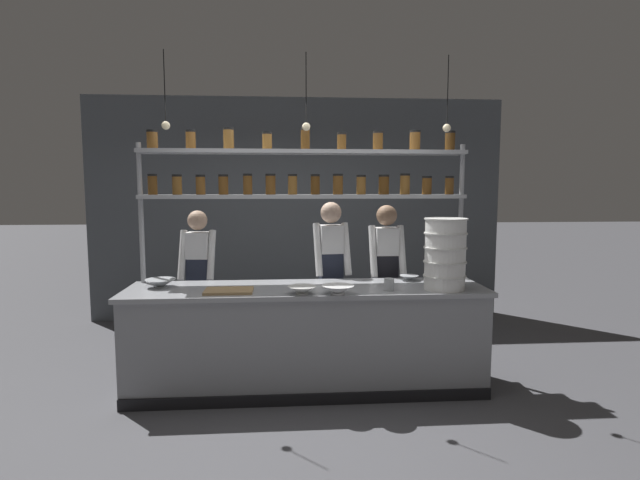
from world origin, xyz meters
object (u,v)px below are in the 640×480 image
at_px(container_stack, 445,254).
at_px(prep_bowl_center_back, 409,278).
at_px(chef_left, 199,277).
at_px(prep_bowl_near_left, 302,290).
at_px(spice_shelf_unit, 305,179).
at_px(chef_right, 386,274).
at_px(prep_bowl_center_front, 161,283).
at_px(serving_cup_front, 389,284).
at_px(chef_center, 331,272).
at_px(cutting_board, 229,291).
at_px(prep_bowl_near_right, 338,290).

bearing_deg(container_stack, prep_bowl_center_back, 115.58).
relative_size(chef_left, prep_bowl_near_left, 6.59).
bearing_deg(prep_bowl_center_back, spice_shelf_unit, 174.60).
height_order(spice_shelf_unit, prep_bowl_center_back, spice_shelf_unit).
bearing_deg(chef_right, spice_shelf_unit, -163.20).
xyz_separation_m(prep_bowl_center_front, prep_bowl_center_back, (2.26, 0.16, -0.01)).
bearing_deg(chef_right, chef_left, 174.69).
height_order(spice_shelf_unit, serving_cup_front, spice_shelf_unit).
height_order(spice_shelf_unit, chef_right, spice_shelf_unit).
relative_size(prep_bowl_near_left, serving_cup_front, 2.25).
relative_size(chef_left, prep_bowl_center_back, 8.77).
bearing_deg(prep_bowl_center_front, chef_center, 18.75).
distance_m(chef_center, cutting_board, 1.21).
distance_m(prep_bowl_center_front, prep_bowl_center_back, 2.26).
xyz_separation_m(chef_center, chef_right, (0.56, -0.03, -0.02)).
bearing_deg(cutting_board, chef_center, 39.51).
bearing_deg(chef_right, prep_bowl_near_left, -135.90).
height_order(cutting_board, prep_bowl_center_front, prep_bowl_center_front).
bearing_deg(prep_bowl_near_left, prep_bowl_center_front, 163.62).
bearing_deg(serving_cup_front, spice_shelf_unit, 142.23).
distance_m(chef_left, serving_cup_front, 2.00).
distance_m(chef_center, chef_right, 0.56).
bearing_deg(spice_shelf_unit, chef_right, 17.08).
distance_m(prep_bowl_near_left, serving_cup_front, 0.75).
height_order(container_stack, prep_bowl_near_left, container_stack).
xyz_separation_m(spice_shelf_unit, serving_cup_front, (0.69, -0.53, -0.90)).
height_order(prep_bowl_center_front, prep_bowl_near_right, same).
xyz_separation_m(chef_left, chef_right, (1.89, -0.17, 0.04)).
xyz_separation_m(chef_left, prep_bowl_center_back, (2.04, -0.51, 0.06)).
bearing_deg(prep_bowl_near_right, cutting_board, 170.64).
bearing_deg(container_stack, cutting_board, 179.46).
bearing_deg(chef_left, container_stack, -18.40).
distance_m(container_stack, prep_bowl_near_right, 0.98).
bearing_deg(container_stack, spice_shelf_unit, 156.46).
bearing_deg(prep_bowl_center_back, chef_center, 152.26).
height_order(chef_left, prep_bowl_center_back, chef_left).
relative_size(chef_left, chef_center, 0.95).
height_order(chef_left, serving_cup_front, chef_left).
height_order(prep_bowl_near_left, serving_cup_front, serving_cup_front).
bearing_deg(prep_bowl_near_left, chef_right, 44.38).
height_order(prep_bowl_near_left, prep_bowl_near_right, prep_bowl_near_right).
bearing_deg(prep_bowl_near_left, serving_cup_front, 5.98).
xyz_separation_m(container_stack, prep_bowl_near_right, (-0.94, -0.13, -0.27)).
height_order(chef_left, prep_bowl_near_right, chef_left).
relative_size(chef_center, prep_bowl_center_back, 9.25).
bearing_deg(spice_shelf_unit, chef_left, 158.53).
bearing_deg(chef_center, spice_shelf_unit, -140.59).
bearing_deg(chef_center, cutting_board, -147.12).
distance_m(container_stack, serving_cup_front, 0.55).
bearing_deg(chef_left, chef_center, -1.89).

